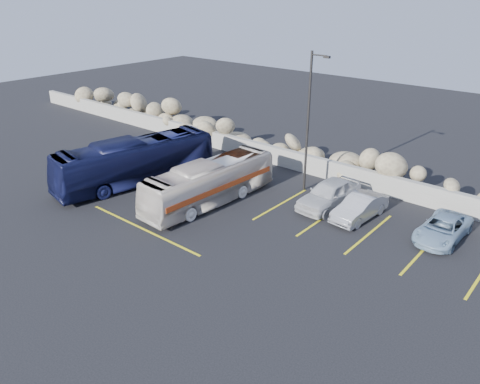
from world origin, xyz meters
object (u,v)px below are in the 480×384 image
Objects in this scene: vintage_bus at (210,183)px; car_a at (329,194)px; lamppost at (309,119)px; car_d at (443,229)px; car_b at (360,207)px; tour_coach at (135,161)px.

vintage_bus is 6.56m from car_a.
car_d is (8.20, -0.74, -3.75)m from lamppost.
vintage_bus is 2.20× the size of car_d.
car_b is at bearing -17.34° from lamppost.
tour_coach is 2.65× the size of car_b.
car_b is (12.71, 4.34, -0.77)m from tour_coach.
car_d is at bearing 22.85° from vintage_bus.
car_a is at bearing 38.30° from vintage_bus.
lamppost is 9.05m from car_d.
vintage_bus reaches higher than car_a.
lamppost is 2.12× the size of car_b.
vintage_bus reaches higher than car_d.
lamppost is 0.93× the size of vintage_bus.
car_a is (2.21, -1.06, -3.55)m from lamppost.
car_d is (5.99, 0.32, -0.21)m from car_a.
car_a is at bearing 177.76° from car_b.
lamppost is at bearing 60.10° from vintage_bus.
vintage_bus is 0.86× the size of tour_coach.
vintage_bus reaches higher than car_b.
lamppost is 10.66m from tour_coach.
lamppost reaches higher than car_a.
lamppost is 6.55m from vintage_bus.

